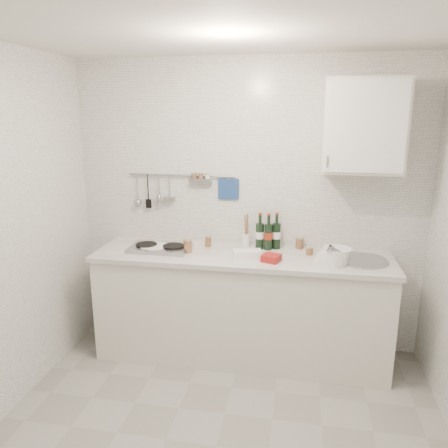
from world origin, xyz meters
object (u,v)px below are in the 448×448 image
(plate_stack_sink, at_px, (334,256))
(plate_stack_hob, at_px, (153,247))
(wall_cabinet, at_px, (363,126))
(utensil_crock, at_px, (246,239))
(wine_bottles, at_px, (268,231))

(plate_stack_sink, bearing_deg, plate_stack_hob, 177.45)
(wall_cabinet, distance_m, utensil_crock, 1.32)
(plate_stack_hob, distance_m, wine_bottles, 0.99)
(plate_stack_hob, distance_m, utensil_crock, 0.80)
(plate_stack_hob, bearing_deg, plate_stack_sink, -2.55)
(wall_cabinet, distance_m, plate_stack_hob, 1.95)
(plate_stack_sink, height_order, wine_bottles, wine_bottles)
(wall_cabinet, distance_m, wine_bottles, 1.12)
(utensil_crock, bearing_deg, plate_stack_hob, -162.68)
(plate_stack_sink, relative_size, wine_bottles, 0.92)
(plate_stack_hob, relative_size, wine_bottles, 0.83)
(wall_cabinet, bearing_deg, wine_bottles, 174.48)
(plate_stack_hob, relative_size, plate_stack_sink, 0.90)
(wall_cabinet, bearing_deg, plate_stack_sink, -131.02)
(wall_cabinet, height_order, plate_stack_sink, wall_cabinet)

